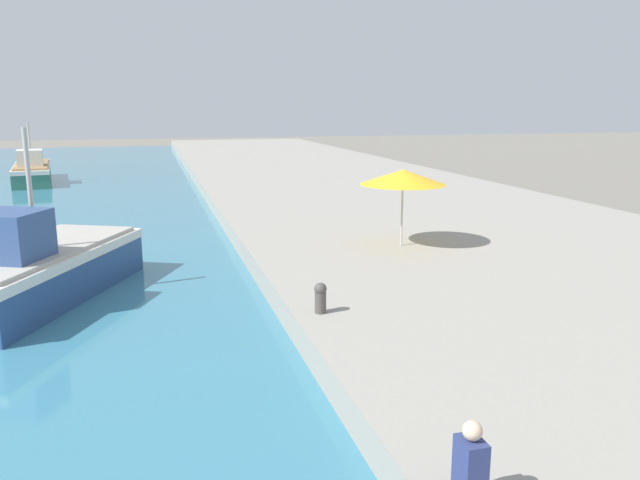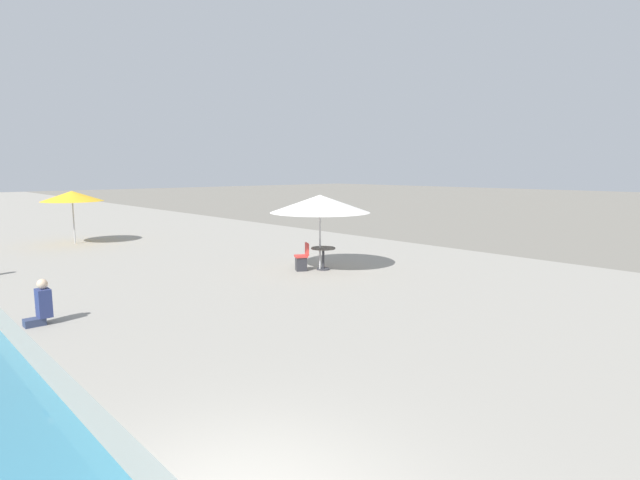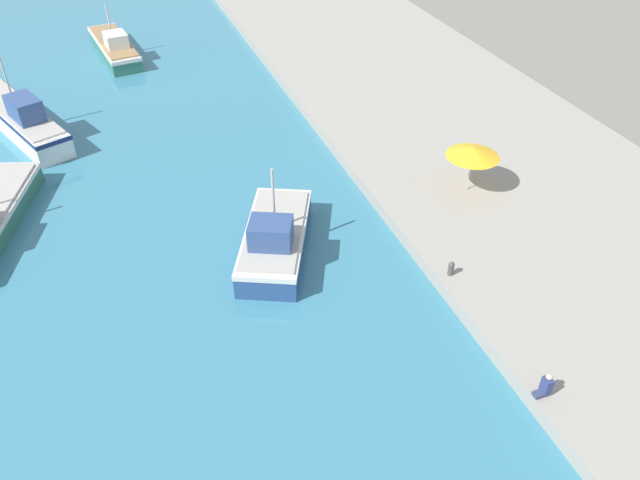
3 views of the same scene
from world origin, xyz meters
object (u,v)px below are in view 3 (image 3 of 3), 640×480
person_at_quay (545,386)px  mooring_bollard (451,268)px  fishing_boat_far (19,117)px  fishing_boat_near (275,238)px  cafe_umbrella_white (473,152)px  fishing_boat_distant (114,46)px

person_at_quay → mooring_bollard: size_ratio=1.51×
fishing_boat_far → person_at_quay: fishing_boat_far is taller
fishing_boat_near → person_at_quay: size_ratio=7.22×
person_at_quay → mooring_bollard: (0.17, 6.60, -0.09)m
cafe_umbrella_white → person_at_quay: 12.97m
fishing_boat_near → fishing_boat_distant: size_ratio=0.82×
fishing_boat_near → person_at_quay: (6.08, -11.26, 0.21)m
person_at_quay → fishing_boat_near: bearing=118.3°
cafe_umbrella_white → mooring_bollard: size_ratio=4.00×
fishing_boat_near → cafe_umbrella_white: fishing_boat_near is taller
fishing_boat_far → fishing_boat_distant: bearing=36.4°
fishing_boat_near → mooring_bollard: bearing=-11.9°
fishing_boat_near → cafe_umbrella_white: size_ratio=2.72×
fishing_boat_far → person_at_quay: 32.54m
fishing_boat_distant → mooring_bollard: (10.64, -31.73, 0.23)m
fishing_boat_near → mooring_bollard: fishing_boat_near is taller
cafe_umbrella_white → fishing_boat_far: bearing=143.6°
fishing_boat_distant → cafe_umbrella_white: 30.14m
fishing_boat_near → fishing_boat_far: fishing_boat_far is taller
fishing_boat_near → mooring_bollard: 7.80m
fishing_boat_near → mooring_bollard: (6.25, -4.66, 0.12)m
cafe_umbrella_white → person_at_quay: size_ratio=2.65×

